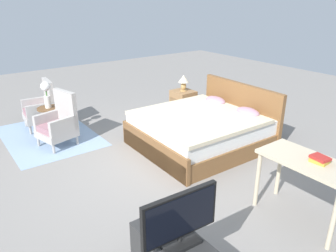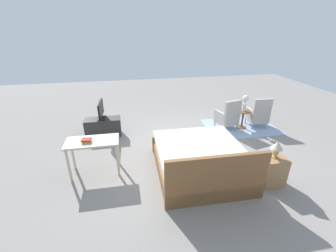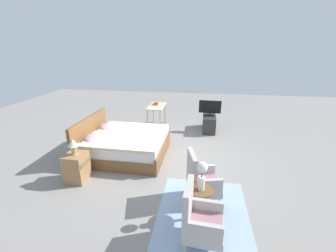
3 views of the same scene
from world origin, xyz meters
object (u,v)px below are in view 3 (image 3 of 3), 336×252
(bed, at_px, (124,144))
(tv_stand, at_px, (209,123))
(side_table, at_px, (200,200))
(vanity_desk, at_px, (157,109))
(armchair_by_window_left, at_px, (200,220))
(table_lamp, at_px, (73,145))
(flower_vase, at_px, (202,173))
(tv_flatscreen, at_px, (210,108))
(armchair_by_window_right, at_px, (201,181))
(nightstand, at_px, (77,167))
(book_stack, at_px, (156,104))

(bed, bearing_deg, tv_stand, -45.59)
(side_table, bearing_deg, vanity_desk, 20.37)
(side_table, xyz_separation_m, vanity_desk, (4.12, 1.53, 0.30))
(tv_stand, bearing_deg, armchair_by_window_left, 177.21)
(bed, distance_m, tv_stand, 3.03)
(side_table, xyz_separation_m, table_lamp, (0.71, 2.53, 0.47))
(flower_vase, distance_m, table_lamp, 2.63)
(bed, bearing_deg, tv_flatscreen, -45.56)
(armchair_by_window_left, bearing_deg, tv_stand, -2.79)
(armchair_by_window_right, relative_size, flower_vase, 1.93)
(armchair_by_window_left, xyz_separation_m, flower_vase, (0.49, -0.00, 0.45))
(flower_vase, height_order, table_lamp, flower_vase)
(nightstand, height_order, vanity_desk, vanity_desk)
(tv_stand, relative_size, tv_flatscreen, 1.37)
(armchair_by_window_right, relative_size, tv_stand, 0.96)
(flower_vase, xyz_separation_m, tv_flatscreen, (4.09, -0.22, -0.07))
(tv_stand, relative_size, book_stack, 4.86)
(table_lamp, xyz_separation_m, tv_flatscreen, (3.37, -2.75, -0.05))
(armchair_by_window_left, bearing_deg, flower_vase, -0.34)
(nightstand, xyz_separation_m, tv_stand, (3.37, -2.75, -0.04))
(armchair_by_window_left, xyz_separation_m, table_lamp, (1.20, 2.53, 0.43))
(side_table, xyz_separation_m, flower_vase, (0.00, 0.00, 0.49))
(armchair_by_window_right, distance_m, side_table, 0.48)
(table_lamp, bearing_deg, nightstand, -90.00)
(book_stack, bearing_deg, nightstand, 164.73)
(armchair_by_window_right, height_order, nightstand, armchair_by_window_right)
(flower_vase, xyz_separation_m, tv_stand, (4.08, -0.22, -0.58))
(armchair_by_window_left, relative_size, flower_vase, 1.93)
(armchair_by_window_right, xyz_separation_m, tv_flatscreen, (3.60, -0.22, 0.38))
(bed, distance_m, armchair_by_window_left, 3.13)
(nightstand, bearing_deg, table_lamp, 90.00)
(armchair_by_window_right, distance_m, nightstand, 2.54)
(bed, distance_m, table_lamp, 1.47)
(flower_vase, relative_size, book_stack, 2.42)
(table_lamp, relative_size, book_stack, 1.67)
(armchair_by_window_left, relative_size, tv_stand, 0.96)
(tv_stand, height_order, book_stack, book_stack)
(armchair_by_window_left, height_order, side_table, armchair_by_window_left)
(flower_vase, bearing_deg, nightstand, 74.27)
(tv_flatscreen, distance_m, book_stack, 1.80)
(book_stack, bearing_deg, side_table, -159.53)
(bed, relative_size, tv_flatscreen, 2.88)
(bed, bearing_deg, side_table, -135.29)
(bed, bearing_deg, table_lamp, 154.88)
(flower_vase, bearing_deg, side_table, 180.00)
(bed, distance_m, tv_flatscreen, 3.07)
(tv_stand, bearing_deg, armchair_by_window_right, 176.49)
(armchair_by_window_left, distance_m, vanity_desk, 4.86)
(armchair_by_window_left, xyz_separation_m, vanity_desk, (4.61, 1.53, 0.26))
(nightstand, height_order, book_stack, book_stack)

